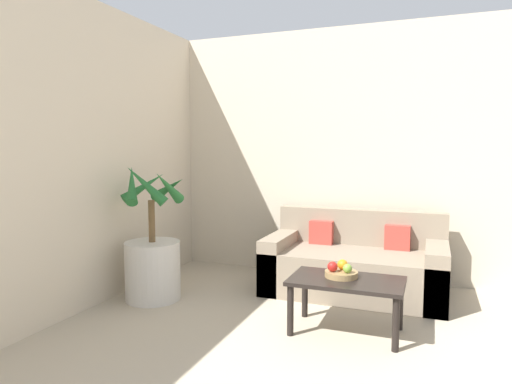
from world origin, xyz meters
TOP-DOWN VIEW (x-y plane):
  - wall_back at (0.00, 6.51)m, footprint 8.22×0.06m
  - potted_palm at (-2.93, 5.06)m, footprint 0.62×0.62m
  - sofa_loveseat at (-1.20, 5.94)m, footprint 1.69×0.88m
  - coffee_table at (-1.10, 4.93)m, footprint 0.85×0.51m
  - fruit_bowl at (-1.15, 4.97)m, footprint 0.25×0.25m
  - apple_red at (-1.22, 4.93)m, footprint 0.08×0.08m
  - apple_green at (-1.10, 4.94)m, footprint 0.07×0.07m
  - orange_fruit at (-1.15, 5.02)m, footprint 0.08×0.08m

SIDE VIEW (x-z plane):
  - sofa_loveseat at x=-1.20m, z-range -0.12..0.66m
  - coffee_table at x=-1.10m, z-range 0.15..0.56m
  - potted_palm at x=-2.93m, z-range -0.26..1.03m
  - fruit_bowl at x=-1.15m, z-range 0.42..0.46m
  - apple_green at x=-1.10m, z-range 0.46..0.53m
  - apple_red at x=-1.22m, z-range 0.46..0.54m
  - orange_fruit at x=-1.15m, z-range 0.46..0.55m
  - wall_back at x=0.00m, z-range 0.00..2.70m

